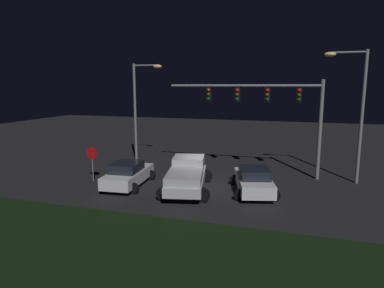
{
  "coord_description": "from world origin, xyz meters",
  "views": [
    {
      "loc": [
        5.52,
        -19.78,
        6.14
      ],
      "look_at": [
        -0.83,
        0.52,
        2.45
      ],
      "focal_mm": 31.85,
      "sensor_mm": 36.0,
      "label": 1
    }
  ],
  "objects_px": {
    "car_sedan": "(128,174)",
    "traffic_signal_gantry": "(268,102)",
    "stop_sign": "(92,157)",
    "street_lamp_left": "(140,101)",
    "car_sedan_far": "(254,180)",
    "street_lamp_right": "(354,101)",
    "pickup_truck": "(187,173)"
  },
  "relations": [
    {
      "from": "street_lamp_left",
      "to": "stop_sign",
      "type": "xyz_separation_m",
      "value": [
        -0.58,
        -6.04,
        -3.35
      ]
    },
    {
      "from": "pickup_truck",
      "to": "car_sedan_far",
      "type": "xyz_separation_m",
      "value": [
        3.82,
        0.63,
        -0.26
      ]
    },
    {
      "from": "street_lamp_left",
      "to": "street_lamp_right",
      "type": "xyz_separation_m",
      "value": [
        15.16,
        -1.44,
        0.26
      ]
    },
    {
      "from": "traffic_signal_gantry",
      "to": "pickup_truck",
      "type": "bearing_deg",
      "value": -130.7
    },
    {
      "from": "street_lamp_left",
      "to": "stop_sign",
      "type": "bearing_deg",
      "value": -95.51
    },
    {
      "from": "car_sedan",
      "to": "traffic_signal_gantry",
      "type": "relative_size",
      "value": 0.44
    },
    {
      "from": "car_sedan",
      "to": "street_lamp_left",
      "type": "relative_size",
      "value": 0.58
    },
    {
      "from": "car_sedan_far",
      "to": "street_lamp_right",
      "type": "height_order",
      "value": "street_lamp_right"
    },
    {
      "from": "stop_sign",
      "to": "pickup_truck",
      "type": "bearing_deg",
      "value": 0.21
    },
    {
      "from": "car_sedan",
      "to": "traffic_signal_gantry",
      "type": "bearing_deg",
      "value": -62.19
    },
    {
      "from": "stop_sign",
      "to": "traffic_signal_gantry",
      "type": "bearing_deg",
      "value": 24.54
    },
    {
      "from": "street_lamp_left",
      "to": "traffic_signal_gantry",
      "type": "bearing_deg",
      "value": -7.07
    },
    {
      "from": "street_lamp_left",
      "to": "stop_sign",
      "type": "relative_size",
      "value": 3.49
    },
    {
      "from": "traffic_signal_gantry",
      "to": "street_lamp_right",
      "type": "relative_size",
      "value": 1.25
    },
    {
      "from": "car_sedan_far",
      "to": "street_lamp_left",
      "type": "relative_size",
      "value": 0.61
    },
    {
      "from": "car_sedan",
      "to": "street_lamp_left",
      "type": "height_order",
      "value": "street_lamp_left"
    },
    {
      "from": "street_lamp_right",
      "to": "traffic_signal_gantry",
      "type": "bearing_deg",
      "value": 177.74
    },
    {
      "from": "car_sedan_far",
      "to": "traffic_signal_gantry",
      "type": "height_order",
      "value": "traffic_signal_gantry"
    },
    {
      "from": "pickup_truck",
      "to": "street_lamp_left",
      "type": "height_order",
      "value": "street_lamp_left"
    },
    {
      "from": "traffic_signal_gantry",
      "to": "street_lamp_right",
      "type": "xyz_separation_m",
      "value": [
        5.22,
        -0.21,
        0.15
      ]
    },
    {
      "from": "car_sedan",
      "to": "stop_sign",
      "type": "relative_size",
      "value": 2.04
    },
    {
      "from": "car_sedan",
      "to": "stop_sign",
      "type": "xyz_separation_m",
      "value": [
        -2.68,
        0.27,
        0.82
      ]
    },
    {
      "from": "car_sedan_far",
      "to": "stop_sign",
      "type": "bearing_deg",
      "value": 78.31
    },
    {
      "from": "car_sedan",
      "to": "stop_sign",
      "type": "distance_m",
      "value": 2.81
    },
    {
      "from": "stop_sign",
      "to": "street_lamp_left",
      "type": "bearing_deg",
      "value": 84.49
    },
    {
      "from": "car_sedan",
      "to": "car_sedan_far",
      "type": "bearing_deg",
      "value": -88.1
    },
    {
      "from": "street_lamp_right",
      "to": "stop_sign",
      "type": "relative_size",
      "value": 3.7
    },
    {
      "from": "traffic_signal_gantry",
      "to": "stop_sign",
      "type": "xyz_separation_m",
      "value": [
        -10.52,
        -4.8,
        -3.47
      ]
    },
    {
      "from": "pickup_truck",
      "to": "car_sedan_far",
      "type": "height_order",
      "value": "pickup_truck"
    },
    {
      "from": "street_lamp_left",
      "to": "street_lamp_right",
      "type": "height_order",
      "value": "street_lamp_right"
    },
    {
      "from": "pickup_truck",
      "to": "stop_sign",
      "type": "height_order",
      "value": "stop_sign"
    },
    {
      "from": "traffic_signal_gantry",
      "to": "stop_sign",
      "type": "distance_m",
      "value": 12.07
    }
  ]
}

